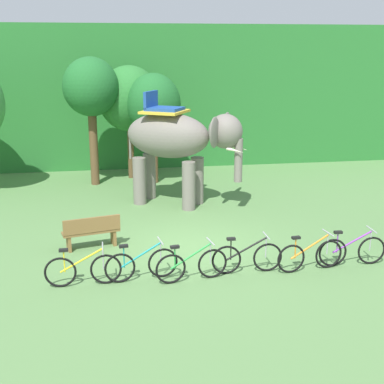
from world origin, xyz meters
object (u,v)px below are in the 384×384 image
at_px(bike_green, 192,265).
at_px(tree_far_right, 153,105).
at_px(tree_right, 129,99).
at_px(tree_center_left, 91,89).
at_px(bike_yellow, 83,269).
at_px(bike_black, 247,257).
at_px(wooden_bench, 91,231).
at_px(bike_orange, 310,255).
at_px(elephant, 177,140).
at_px(bike_teal, 141,264).
at_px(bike_purple, 352,250).

bearing_deg(bike_green, tree_far_right, 90.07).
bearing_deg(tree_right, bike_green, -84.98).
xyz_separation_m(tree_center_left, bike_yellow, (-0.10, -9.10, -3.29)).
relative_size(bike_black, wooden_bench, 1.10).
relative_size(bike_green, bike_orange, 1.00).
distance_m(bike_yellow, bike_green, 2.44).
height_order(tree_far_right, bike_yellow, tree_far_right).
bearing_deg(bike_green, bike_black, 9.68).
bearing_deg(bike_yellow, tree_center_left, 89.36).
bearing_deg(bike_black, tree_right, 102.84).
bearing_deg(bike_yellow, elephant, 63.66).
distance_m(tree_right, bike_teal, 10.26).
height_order(bike_orange, bike_purple, same).
distance_m(tree_right, tree_far_right, 1.29).
relative_size(tree_right, bike_purple, 2.63).
bearing_deg(tree_center_left, bike_yellow, -90.64).
distance_m(bike_yellow, wooden_bench, 2.27).
height_order(tree_far_right, bike_orange, tree_far_right).
bearing_deg(tree_right, bike_purple, -63.53).
relative_size(bike_black, bike_purple, 1.00).
height_order(tree_right, bike_yellow, tree_right).
distance_m(tree_right, elephant, 4.40).
relative_size(bike_orange, bike_purple, 0.99).
relative_size(tree_right, tree_far_right, 1.06).
bearing_deg(elephant, bike_yellow, -116.34).
bearing_deg(bike_orange, bike_black, 175.86).
distance_m(elephant, bike_teal, 6.29).
height_order(bike_black, bike_purple, same).
relative_size(tree_center_left, wooden_bench, 3.12).
bearing_deg(tree_far_right, wooden_bench, -108.74).
distance_m(bike_black, bike_purple, 2.65).
height_order(tree_far_right, elephant, tree_far_right).
height_order(bike_teal, bike_purple, same).
relative_size(bike_yellow, bike_teal, 1.01).
xyz_separation_m(bike_teal, wooden_bench, (-1.17, 2.18, 0.09)).
bearing_deg(tree_far_right, bike_orange, -72.25).
relative_size(tree_center_left, bike_orange, 2.85).
bearing_deg(bike_teal, bike_orange, -1.50).
height_order(bike_yellow, bike_orange, same).
relative_size(tree_center_left, bike_black, 2.83).
bearing_deg(tree_center_left, tree_far_right, -2.44).
relative_size(bike_yellow, bike_orange, 1.01).
bearing_deg(wooden_bench, bike_purple, -18.79).
xyz_separation_m(bike_teal, bike_black, (2.49, 0.01, 0.00)).
distance_m(tree_far_right, wooden_bench, 7.57).
bearing_deg(bike_purple, elephant, 121.44).
bearing_deg(tree_far_right, tree_center_left, 177.56).
bearing_deg(bike_purple, bike_orange, -173.26).
bearing_deg(bike_yellow, bike_green, -3.31).
height_order(tree_center_left, wooden_bench, tree_center_left).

